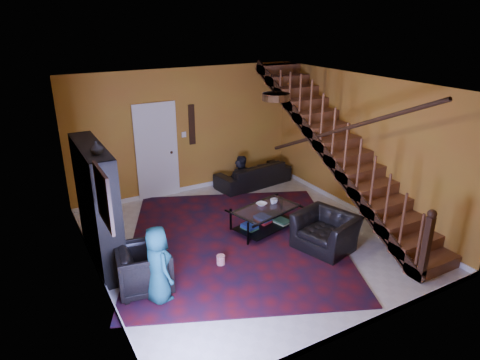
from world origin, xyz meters
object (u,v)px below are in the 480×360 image
object	(u,v)px
armchair_left	(145,268)
armchair_right	(326,232)
sofa	(253,174)
coffee_table	(266,218)
bookshelf	(98,208)

from	to	relation	value
armchair_left	armchair_right	world-z (taller)	armchair_left
sofa	coffee_table	xyz separation A→B (m)	(-1.00, -2.14, -0.00)
sofa	armchair_left	xyz separation A→B (m)	(-3.55, -2.82, 0.08)
coffee_table	armchair_right	bearing A→B (deg)	-61.54
armchair_right	coffee_table	bearing A→B (deg)	-167.83
bookshelf	armchair_left	bearing A→B (deg)	-72.46
armchair_right	sofa	bearing A→B (deg)	156.01
bookshelf	sofa	xyz separation A→B (m)	(3.90, 1.70, -0.70)
sofa	armchair_left	bearing A→B (deg)	31.36
sofa	coffee_table	size ratio (longest dim) A/B	1.36
armchair_right	coffee_table	xyz separation A→B (m)	(-0.57, 1.04, -0.05)
sofa	armchair_right	distance (m)	3.21
bookshelf	armchair_left	distance (m)	1.33
bookshelf	coffee_table	xyz separation A→B (m)	(2.91, -0.44, -0.70)
armchair_left	coffee_table	bearing A→B (deg)	-65.59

